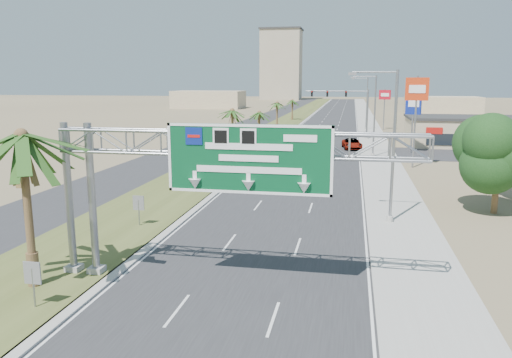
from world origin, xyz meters
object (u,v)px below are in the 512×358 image
at_px(car_mid_lane, 304,153).
at_px(signal_mast, 355,109).
at_px(car_right_lane, 352,144).
at_px(car_left_lane, 258,161).
at_px(pole_sign_red_near, 417,95).
at_px(pole_sign_red_far, 385,98).
at_px(store_building, 472,132).
at_px(car_far, 311,131).
at_px(pole_sign_blue, 413,106).
at_px(palm_near, 21,137).
at_px(sign_gantry, 216,155).

bearing_deg(car_mid_lane, signal_mast, 79.73).
bearing_deg(car_right_lane, car_left_lane, -127.24).
xyz_separation_m(car_left_lane, pole_sign_red_near, (16.60, 3.02, 7.13)).
relative_size(car_right_lane, pole_sign_red_far, 0.66).
xyz_separation_m(store_building, car_right_lane, (-17.09, -6.90, -1.28)).
relative_size(car_mid_lane, car_far, 0.91).
distance_m(store_building, pole_sign_blue, 14.20).
height_order(signal_mast, pole_sign_red_near, pole_sign_red_near).
height_order(palm_near, car_mid_lane, palm_near).
height_order(car_right_lane, car_far, car_far).
bearing_deg(sign_gantry, car_far, 91.02).
distance_m(palm_near, signal_mast, 65.60).
bearing_deg(signal_mast, palm_near, -102.66).
xyz_separation_m(palm_near, car_right_lane, (14.11, 51.10, -6.21)).
relative_size(palm_near, signal_mast, 0.81).
distance_m(car_left_lane, pole_sign_blue, 23.49).
bearing_deg(car_far, signal_mast, -25.28).
distance_m(store_building, car_left_lane, 36.37).
distance_m(pole_sign_blue, pole_sign_red_far, 32.28).
xyz_separation_m(car_mid_lane, car_far, (-1.42, 27.40, -0.02)).
bearing_deg(car_right_lane, pole_sign_red_near, -72.42).
xyz_separation_m(car_right_lane, pole_sign_red_far, (5.91, 29.44, 5.45)).
bearing_deg(palm_near, car_mid_lane, 78.41).
height_order(car_far, pole_sign_red_near, pole_sign_red_near).
height_order(sign_gantry, car_far, sign_gantry).
bearing_deg(palm_near, store_building, 61.72).
relative_size(palm_near, car_left_lane, 2.03).
bearing_deg(car_right_lane, car_far, 105.52).
bearing_deg(pole_sign_blue, sign_gantry, -106.31).
height_order(palm_near, car_right_lane, palm_near).
xyz_separation_m(palm_near, pole_sign_red_far, (20.02, 80.54, -0.75)).
height_order(store_building, pole_sign_red_far, pole_sign_red_far).
xyz_separation_m(signal_mast, car_far, (-7.41, 4.30, -4.11)).
bearing_deg(car_far, car_left_lane, -89.96).
distance_m(store_building, car_far, 26.36).
bearing_deg(palm_near, car_left_lane, 83.15).
height_order(car_left_lane, pole_sign_red_far, pole_sign_red_far).
relative_size(sign_gantry, palm_near, 2.01).
distance_m(car_mid_lane, pole_sign_red_near, 14.74).
height_order(sign_gantry, store_building, sign_gantry).
relative_size(sign_gantry, car_left_lane, 4.06).
bearing_deg(car_mid_lane, pole_sign_red_near, -13.96).
bearing_deg(store_building, palm_near, -118.28).
bearing_deg(pole_sign_red_near, car_left_lane, -169.70).
distance_m(sign_gantry, pole_sign_red_near, 37.12).
distance_m(signal_mast, car_far, 9.51).
height_order(palm_near, car_left_lane, palm_near).
relative_size(sign_gantry, pole_sign_blue, 2.02).
relative_size(signal_mast, store_building, 0.57).
bearing_deg(pole_sign_red_far, pole_sign_red_near, -89.16).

